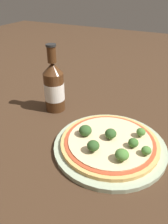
% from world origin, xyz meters
% --- Properties ---
extents(ground_plane, '(3.00, 3.00, 0.00)m').
position_xyz_m(ground_plane, '(0.00, 0.00, 0.00)').
color(ground_plane, '#3D2819').
extents(plate, '(0.29, 0.29, 0.01)m').
position_xyz_m(plate, '(0.00, -0.03, 0.01)').
color(plate, '#A3B293').
rests_on(plate, ground_plane).
extents(pizza, '(0.25, 0.25, 0.01)m').
position_xyz_m(pizza, '(-0.00, -0.03, 0.02)').
color(pizza, tan).
rests_on(pizza, plate).
extents(broccoli_floret_0, '(0.03, 0.03, 0.03)m').
position_xyz_m(broccoli_floret_0, '(0.01, -0.03, 0.04)').
color(broccoli_floret_0, '#6B8E51').
rests_on(broccoli_floret_0, pizza).
extents(broccoli_floret_1, '(0.03, 0.03, 0.03)m').
position_xyz_m(broccoli_floret_1, '(-0.01, 0.04, 0.04)').
color(broccoli_floret_1, '#6B8E51').
rests_on(broccoli_floret_1, pizza).
extents(broccoli_floret_2, '(0.02, 0.02, 0.02)m').
position_xyz_m(broccoli_floret_2, '(0.05, -0.09, 0.04)').
color(broccoli_floret_2, '#6B8E51').
rests_on(broccoli_floret_2, pizza).
extents(broccoli_floret_3, '(0.03, 0.03, 0.03)m').
position_xyz_m(broccoli_floret_3, '(-0.06, -0.01, 0.04)').
color(broccoli_floret_3, '#6B8E51').
rests_on(broccoli_floret_3, pizza).
extents(broccoli_floret_4, '(0.02, 0.02, 0.02)m').
position_xyz_m(broccoli_floret_4, '(-0.01, -0.12, 0.04)').
color(broccoli_floret_4, '#6B8E51').
rests_on(broccoli_floret_4, pizza).
extents(broccoli_floret_5, '(0.03, 0.03, 0.03)m').
position_xyz_m(broccoli_floret_5, '(-0.06, -0.08, 0.04)').
color(broccoli_floret_5, '#6B8E51').
rests_on(broccoli_floret_5, pizza).
extents(broccoli_floret_6, '(0.02, 0.02, 0.02)m').
position_xyz_m(broccoli_floret_6, '(0.00, -0.09, 0.04)').
color(broccoli_floret_6, '#6B8E51').
rests_on(broccoli_floret_6, pizza).
extents(beer_bottle, '(0.06, 0.06, 0.21)m').
position_xyz_m(beer_bottle, '(0.11, 0.20, 0.08)').
color(beer_bottle, '#472814').
rests_on(beer_bottle, ground_plane).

